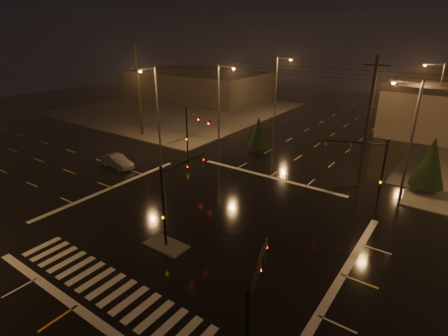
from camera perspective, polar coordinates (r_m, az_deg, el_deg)
The scene contains 21 objects.
ground at distance 27.64m, azimuth -3.58°, elevation -8.77°, with size 140.00×140.00×0.00m, color black.
sidewalk_nw at distance 67.64m, azimuth -7.65°, elevation 9.59°, with size 36.00×36.00×0.12m, color #4A4842.
median_island at distance 25.11m, azimuth -9.42°, elevation -12.31°, with size 3.00×1.60×0.15m, color #4A4842.
crosswalk at distance 22.65m, azimuth -18.67°, elevation -17.80°, with size 15.00×2.60×0.01m, color beige.
stop_bar_near at distance 21.89m, azimuth -23.08°, elevation -20.10°, with size 16.00×0.50×0.01m, color beige.
stop_bar_far at distance 35.92m, azimuth 7.43°, elevation -1.43°, with size 16.00×0.50×0.01m, color beige.
commercial_block at distance 79.31m, azimuth -4.49°, elevation 13.48°, with size 30.00×18.00×5.60m, color #3B3734.
signal_mast_median at distance 23.86m, azimuth -8.40°, elevation -3.97°, with size 0.25×4.59×6.00m.
signal_mast_ne at distance 30.85m, azimuth 22.69°, elevation 0.63°, with size 4.84×1.86×6.00m.
signal_mast_nw at distance 39.07m, azimuth -5.33°, elevation 6.44°, with size 4.84×1.86×6.00m.
signal_mast_se at distance 14.31m, azimuth 4.46°, elevation -24.27°, with size 1.55×3.87×6.00m.
streetlight_1 at distance 45.68m, azimuth -0.57°, elevation 11.34°, with size 2.77×0.32×10.00m.
streetlight_2 at distance 59.23m, azimuth 8.78°, elevation 13.47°, with size 2.77×0.32×10.00m.
streetlight_3 at distance 35.61m, azimuth 28.06°, elevation 5.83°, with size 2.77×0.32×10.00m.
streetlight_4 at distance 55.19m, azimuth 31.28°, elevation 10.06°, with size 2.77×0.32×10.00m.
streetlight_5 at distance 43.74m, azimuth -11.14°, elevation 10.48°, with size 0.32×2.77×10.00m.
utility_pole_0 at distance 49.92m, azimuth -13.73°, elevation 12.01°, with size 2.20×0.32×12.00m.
utility_pole_1 at distance 34.12m, azimuth 22.39°, elevation 6.72°, with size 2.20×0.32×12.00m.
conifer_0 at distance 36.18m, azimuth 30.66°, elevation 0.84°, with size 2.93×2.93×5.28m.
conifer_3 at distance 42.01m, azimuth 5.63°, elevation 5.83°, with size 2.44×2.44×4.51m.
car_crossing at distance 39.57m, azimuth -17.06°, elevation 1.04°, with size 1.46×4.18×1.38m, color slate.
Camera 1 is at (15.12, -18.43, 13.97)m, focal length 28.00 mm.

